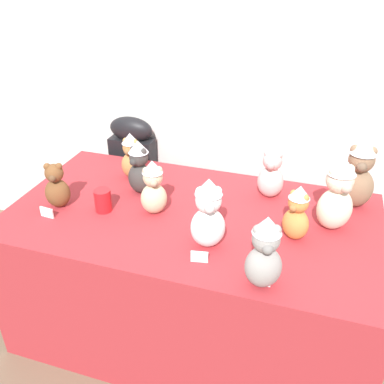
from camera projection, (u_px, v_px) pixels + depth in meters
The scene contains 18 objects.
ground_plane at pixel (177, 361), 2.18m from camera, with size 10.00×10.00×0.00m, color brown.
wall_back at pixel (232, 62), 2.33m from camera, with size 7.00×0.08×2.60m, color silver.
display_table at pixel (192, 274), 2.20m from camera, with size 1.74×0.94×0.75m, color maroon.
instrument_case at pixel (135, 186), 2.79m from camera, with size 0.28×0.12×0.96m.
teddy_bear_cream at pixel (337, 195), 1.83m from camera, with size 0.21×0.20×0.35m.
teddy_bear_blush at pixel (271, 175), 2.10m from camera, with size 0.13×0.12×0.25m.
teddy_bear_ginger at pixel (297, 213), 1.78m from camera, with size 0.15×0.14×0.26m.
teddy_bear_chestnut at pixel (57, 187), 2.02m from camera, with size 0.15×0.13×0.23m.
teddy_bear_caramel at pixel (131, 156), 2.26m from camera, with size 0.12×0.11×0.26m.
teddy_bear_snow at pixel (208, 214), 1.72m from camera, with size 0.18×0.17×0.32m.
teddy_bear_sand at pixel (153, 188), 1.96m from camera, with size 0.16×0.15×0.27m.
teddy_bear_charcoal at pixel (139, 168), 2.12m from camera, with size 0.15×0.14×0.29m.
teddy_bear_mocha at pixel (359, 174), 1.99m from camera, with size 0.16×0.15×0.36m.
teddy_bear_ash at pixel (265, 253), 1.52m from camera, with size 0.17×0.15×0.30m.
party_cup_red at pixel (103, 200), 2.01m from camera, with size 0.08×0.08×0.11m, color red.
name_card_front_left at pixel (199, 257), 1.69m from camera, with size 0.07×0.01×0.05m, color white.
name_card_front_middle at pixel (262, 279), 1.58m from camera, with size 0.07×0.01×0.05m, color white.
name_card_front_right at pixel (47, 213), 1.97m from camera, with size 0.07×0.01×0.05m, color white.
Camera 1 is at (0.52, -1.35, 1.85)m, focal length 39.65 mm.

